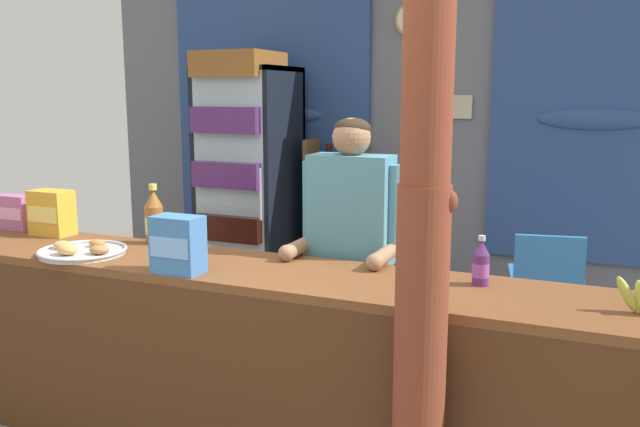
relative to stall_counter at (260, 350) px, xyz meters
name	(u,v)px	position (x,y,z in m)	size (l,w,h in m)	color
ground_plane	(319,391)	(-0.09, 0.87, -0.59)	(8.20, 8.20, 0.00)	slate
back_wall_curtained	(412,127)	(-0.10, 2.81, 0.86)	(5.74, 0.22, 2.83)	slate
stall_counter	(260,350)	(0.00, 0.00, 0.00)	(4.40, 0.59, 0.93)	brown
timber_post	(424,202)	(0.80, -0.28, 0.76)	(0.21, 0.19, 2.82)	brown
drink_fridge	(247,169)	(-1.32, 2.22, 0.53)	(0.70, 0.75, 2.04)	black
bottle_shelf_rack	(336,220)	(-0.62, 2.44, 0.12)	(0.48, 0.28, 1.36)	brown
plastic_lawn_chair	(545,288)	(1.06, 1.86, -0.09)	(0.51, 0.51, 0.86)	#3884D6
shopkeeper	(350,237)	(0.22, 0.56, 0.42)	(0.52, 0.42, 1.60)	#28282D
soda_bottle_iced_tea	(154,218)	(-0.82, 0.36, 0.48)	(0.10, 0.10, 0.32)	brown
soda_bottle_grape_soda	(481,264)	(0.91, 0.25, 0.43)	(0.07, 0.07, 0.21)	#56286B
snack_box_biscuit	(178,245)	(-0.35, -0.09, 0.47)	(0.22, 0.14, 0.26)	#3D75B7
snack_box_wafer	(15,212)	(-1.82, 0.34, 0.44)	(0.23, 0.10, 0.20)	#B76699
snack_box_choco_powder	(52,213)	(-1.49, 0.31, 0.47)	(0.23, 0.15, 0.25)	gold
pastry_tray	(82,251)	(-1.00, 0.01, 0.36)	(0.43, 0.43, 0.07)	#BCBCC1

